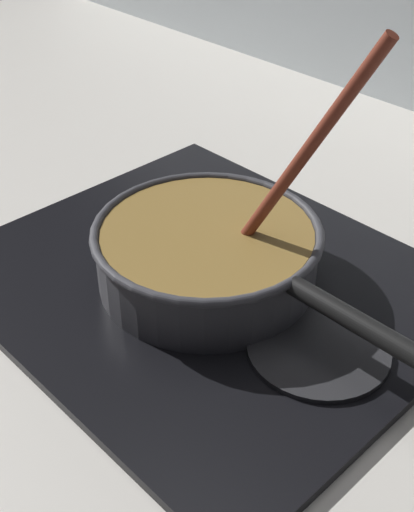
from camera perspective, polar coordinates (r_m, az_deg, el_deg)
ground at (r=0.85m, az=-11.80°, el=-4.61°), size 2.40×1.60×0.04m
hob_plate at (r=0.83m, az=0.00°, el=-2.32°), size 0.56×0.48×0.01m
burner_ring at (r=0.82m, az=0.00°, el=-1.77°), size 0.18×0.18×0.01m
spare_burner at (r=0.74m, az=9.31°, el=-7.64°), size 0.15×0.15×0.01m
cooking_pan at (r=0.80m, az=0.14°, el=0.27°), size 0.44×0.27×0.32m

